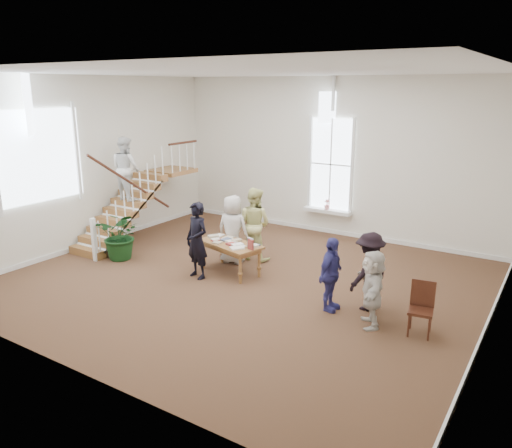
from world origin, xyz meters
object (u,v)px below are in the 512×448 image
Objects in this scene: library_table at (230,246)px; police_officer at (197,240)px; person_yellow at (254,224)px; floor_plant at (121,235)px; woman_cluster_c at (372,289)px; woman_cluster_b at (369,271)px; side_chair at (422,305)px; elderly_woman at (233,229)px; woman_cluster_a at (331,274)px.

police_officer is (-0.45, -0.65, 0.23)m from library_table.
floor_plant is (-2.80, -1.80, -0.29)m from person_yellow.
woman_cluster_c is at bearing 1.94° from library_table.
woman_cluster_b reaches higher than side_chair.
person_yellow is at bearing 150.04° from side_chair.
library_table is at bearing 113.70° from elderly_woman.
woman_cluster_b is (3.75, -0.77, -0.07)m from elderly_woman.
woman_cluster_c is (3.75, -1.92, -0.20)m from person_yellow.
side_chair is at bearing 0.54° from floor_plant.
library_table is 2.93m from floor_plant.
side_chair is at bearing 160.34° from person_yellow.
elderly_woman reaches higher than woman_cluster_b.
person_yellow reaches higher than side_chair.
floor_plant reaches higher than library_table.
woman_cluster_b reaches higher than woman_cluster_c.
woman_cluster_b reaches higher than library_table.
woman_cluster_a is (2.80, -0.62, 0.09)m from library_table.
elderly_woman is 3.83m from woman_cluster_b.
police_officer reaches higher than woman_cluster_c.
woman_cluster_a is 0.92m from woman_cluster_c.
woman_cluster_c is (3.70, -0.82, 0.08)m from library_table.
person_yellow is 1.25× the size of woman_cluster_a.
elderly_woman is at bearing 60.00° from person_yellow.
side_chair is (1.74, -0.00, -0.20)m from woman_cluster_a.
police_officer reaches higher than elderly_woman.
woman_cluster_c is (4.15, -0.17, -0.16)m from police_officer.
police_officer reaches higher than floor_plant.
floor_plant is 1.31× the size of side_chair.
police_officer is 1.80m from person_yellow.
side_chair is at bearing -89.04° from woman_cluster_a.
woman_cluster_b is 6.27m from floor_plant.
elderly_woman is 1.18× the size of woman_cluster_c.
woman_cluster_a is at bearing 149.84° from person_yellow.
person_yellow is 1.46× the size of floor_plant.
woman_cluster_c is at bearing 10.84° from police_officer.
woman_cluster_c is (0.30, -0.65, -0.06)m from woman_cluster_b.
police_officer is 2.41m from floor_plant.
woman_cluster_a is at bearing 152.04° from elderly_woman.
elderly_woman is (-0.35, 0.60, 0.21)m from library_table.
person_yellow reaches higher than woman_cluster_c.
library_table is 0.96× the size of police_officer.
woman_cluster_b is 1.63× the size of side_chair.
floor_plant is (-6.25, -0.52, -0.15)m from woman_cluster_b.
woman_cluster_a reaches higher than woman_cluster_c.
woman_cluster_c is at bearing 40.66° from woman_cluster_b.
library_table is at bearing -128.79° from woman_cluster_c.
elderly_woman is (0.10, 1.25, -0.03)m from police_officer.
library_table is 1.77× the size of side_chair.
library_table is 1.09× the size of woman_cluster_b.
person_yellow is (0.40, 1.75, 0.04)m from police_officer.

